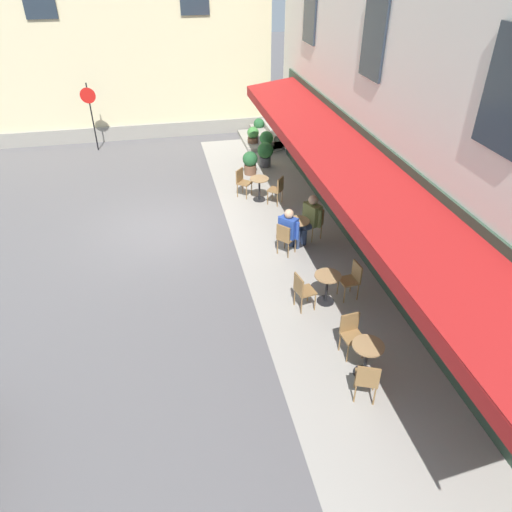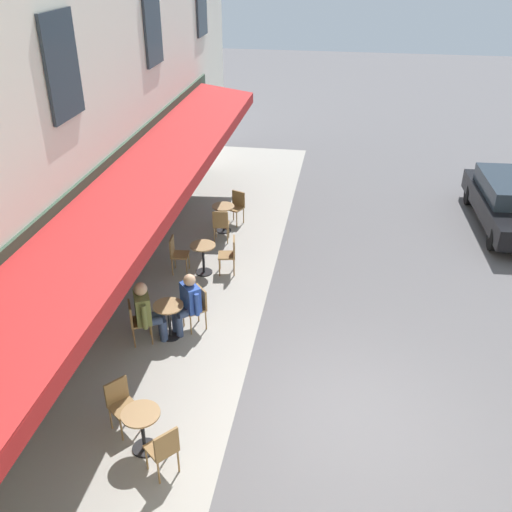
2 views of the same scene
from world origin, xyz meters
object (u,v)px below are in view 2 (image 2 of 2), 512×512
object	(u,v)px
cafe_chair_wicker_corner_left	(121,401)
seated_companion_in_blue	(188,301)
cafe_chair_wicker_by_window	(230,252)
cafe_table_far_end	(142,426)
cafe_table_mid_terrace	(223,215)
cafe_chair_wicker_kerbside	(198,304)
cafe_table_streetside	(203,255)
cafe_table_near_entrance	(169,316)
seated_patron_in_olive	(147,310)
cafe_chair_wicker_facing_street	(237,205)
cafe_chair_wicker_back_row	(176,252)
cafe_chair_wicker_under_awning	(136,319)
cafe_chair_wicker_corner_right	(221,223)
cafe_chair_wicker_near_door	(164,448)

from	to	relation	value
cafe_chair_wicker_corner_left	seated_companion_in_blue	world-z (taller)	seated_companion_in_blue
cafe_chair_wicker_by_window	cafe_table_far_end	xyz separation A→B (m)	(5.55, -0.24, -0.06)
cafe_table_mid_terrace	cafe_chair_wicker_by_window	xyz separation A→B (m)	(2.14, 0.62, 0.06)
cafe_chair_wicker_kerbside	cafe_table_streetside	size ratio (longest dim) A/B	1.21
cafe_table_near_entrance	seated_patron_in_olive	world-z (taller)	seated_patron_in_olive
cafe_table_mid_terrace	cafe_chair_wicker_corner_left	world-z (taller)	cafe_chair_wicker_corner_left
cafe_chair_wicker_corner_left	cafe_table_mid_terrace	bearing A→B (deg)	179.09
cafe_chair_wicker_by_window	cafe_chair_wicker_corner_left	world-z (taller)	same
cafe_chair_wicker_facing_street	seated_patron_in_olive	xyz separation A→B (m)	(5.57, -0.69, 0.16)
cafe_table_mid_terrace	cafe_chair_wicker_back_row	world-z (taller)	cafe_chair_wicker_back_row
cafe_chair_wicker_by_window	cafe_table_far_end	size ratio (longest dim) A/B	1.21
cafe_chair_wicker_facing_street	seated_patron_in_olive	world-z (taller)	seated_patron_in_olive
cafe_chair_wicker_under_awning	cafe_table_mid_terrace	xyz separation A→B (m)	(-5.08, 0.64, -0.06)
seated_companion_in_blue	cafe_chair_wicker_corner_right	bearing A→B (deg)	-177.38
cafe_chair_wicker_back_row	cafe_table_far_end	distance (m)	5.46
cafe_table_far_end	cafe_chair_wicker_near_door	world-z (taller)	cafe_chair_wicker_near_door
cafe_table_near_entrance	seated_patron_in_olive	xyz separation A→B (m)	(0.18, -0.38, 0.22)
cafe_table_mid_terrace	cafe_chair_wicker_corner_right	distance (m)	0.63
cafe_table_mid_terrace	cafe_chair_wicker_corner_left	xyz separation A→B (m)	(7.29, -0.12, 0.06)
cafe_table_mid_terrace	cafe_chair_wicker_by_window	world-z (taller)	cafe_chair_wicker_by_window
cafe_table_streetside	cafe_table_far_end	xyz separation A→B (m)	(5.43, 0.38, 0.00)
cafe_chair_wicker_corner_left	cafe_chair_wicker_facing_street	bearing A→B (deg)	177.35
cafe_table_streetside	cafe_table_far_end	distance (m)	5.44
cafe_table_near_entrance	cafe_chair_wicker_kerbside	size ratio (longest dim) A/B	0.82
cafe_chair_wicker_under_awning	cafe_chair_wicker_back_row	world-z (taller)	same
cafe_chair_wicker_kerbside	cafe_chair_wicker_back_row	xyz separation A→B (m)	(-2.07, -1.04, 0.00)
cafe_table_near_entrance	cafe_table_far_end	bearing A→B (deg)	8.73
cafe_table_near_entrance	cafe_table_streetside	world-z (taller)	same
cafe_table_streetside	cafe_chair_wicker_corner_left	xyz separation A→B (m)	(5.03, -0.11, 0.06)
cafe_chair_wicker_kerbside	cafe_chair_wicker_corner_right	world-z (taller)	same
cafe_chair_wicker_by_window	cafe_chair_wicker_corner_left	xyz separation A→B (m)	(5.15, -0.73, 0.00)
cafe_chair_wicker_under_awning	seated_patron_in_olive	world-z (taller)	seated_patron_in_olive
cafe_table_mid_terrace	cafe_chair_wicker_near_door	size ratio (longest dim) A/B	0.82
cafe_table_mid_terrace	seated_patron_in_olive	distance (m)	5.01
cafe_table_near_entrance	cafe_chair_wicker_kerbside	xyz separation A→B (m)	(-0.42, 0.48, 0.06)
seated_patron_in_olive	cafe_chair_wicker_under_awning	bearing A→B (deg)	-64.59
cafe_chair_wicker_under_awning	cafe_chair_wicker_corner_right	size ratio (longest dim) A/B	1.00
cafe_table_mid_terrace	cafe_table_streetside	distance (m)	2.26
seated_patron_in_olive	cafe_chair_wicker_by_window	bearing A→B (deg)	159.58
cafe_chair_wicker_under_awning	seated_companion_in_blue	world-z (taller)	seated_companion_in_blue
cafe_chair_wicker_kerbside	cafe_table_far_end	size ratio (longest dim) A/B	1.21
cafe_chair_wicker_facing_street	cafe_chair_wicker_corner_left	xyz separation A→B (m)	(7.87, -0.36, 0.00)
cafe_chair_wicker_by_window	seated_companion_in_blue	bearing A→B (deg)	-8.81
cafe_chair_wicker_corner_right	cafe_chair_wicker_by_window	size ratio (longest dim) A/B	1.00
cafe_table_near_entrance	cafe_chair_wicker_by_window	distance (m)	2.76
cafe_table_near_entrance	cafe_chair_wicker_corner_left	bearing A→B (deg)	-1.13
cafe_chair_wicker_near_door	cafe_chair_wicker_corner_right	bearing A→B (deg)	-174.01
cafe_table_far_end	seated_companion_in_blue	xyz separation A→B (m)	(-3.15, -0.13, 0.20)
cafe_chair_wicker_kerbside	cafe_table_streetside	xyz separation A→B (m)	(-2.14, -0.41, -0.06)
cafe_chair_wicker_by_window	seated_companion_in_blue	world-z (taller)	seated_companion_in_blue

